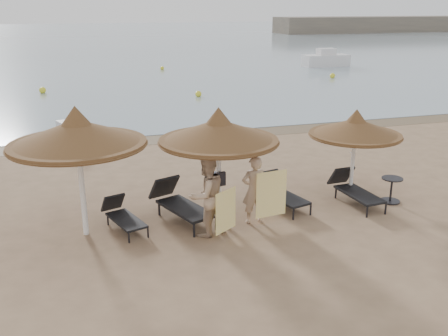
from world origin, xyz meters
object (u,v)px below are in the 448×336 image
Objects in this scene: lounger_near_left at (179,202)px; side_table at (391,191)px; lounger_near_right at (278,191)px; palapa_left at (77,134)px; lounger_far_left at (122,215)px; pedal_boat at (76,136)px; palapa_right at (356,128)px; palapa_center at (219,132)px; lounger_far_right at (354,189)px; person_left at (207,189)px; person_right at (254,185)px.

side_table is at bearing -26.49° from lounger_near_left.
palapa_left is at bearing 169.97° from lounger_near_right.
lounger_near_left reaches higher than lounger_far_left.
pedal_boat is at bearing 90.29° from palapa_left.
lounger_far_left is (-6.33, -0.22, -1.66)m from palapa_right.
lounger_near_left is 3.23× the size of side_table.
palapa_center is 1.50× the size of lounger_far_right.
palapa_center reaches higher than palapa_right.
lounger_far_left is at bearing 8.52° from palapa_left.
palapa_left reaches higher than lounger_near_left.
palapa_left is at bearing 170.24° from lounger_far_left.
lounger_near_right is at bearing -14.82° from lounger_far_left.
lounger_far_left is 6.19m from lounger_far_right.
palapa_left reaches higher than lounger_far_right.
palapa_left is at bearing -110.93° from pedal_boat.
person_left is at bearing -94.37° from pedal_boat.
lounger_near_right is at bearing 4.34° from palapa_left.
lounger_near_left reaches higher than lounger_far_right.
palapa_center is 4.21× the size of side_table.
lounger_far_left is 2.44× the size of side_table.
lounger_far_right is at bearing -167.92° from person_right.
lounger_near_left reaches higher than lounger_near_right.
palapa_right is 10.84m from pedal_boat.
person_left is (1.85, -0.97, 0.81)m from lounger_far_left.
palapa_right is at bearing 65.73° from lounger_far_right.
palapa_left is 3.21m from palapa_center.
person_right is (1.70, -0.80, 0.57)m from lounger_near_left.
lounger_near_left is at bearing 167.73° from lounger_near_right.
side_table is 0.30× the size of person_left.
palapa_right reaches higher than side_table.
lounger_far_right is at bearing 163.42° from side_table.
palapa_left is 8.51m from pedal_boat.
person_left is at bearing -17.19° from palapa_left.
lounger_near_left is at bearing 173.89° from side_table.
person_right is at bearing -86.55° from pedal_boat.
person_left is at bearing -45.94° from lounger_far_left.
lounger_far_right reaches higher than lounger_far_left.
palapa_center reaches higher than lounger_near_right.
palapa_right is at bearing -15.22° from lounger_near_right.
palapa_center reaches higher than lounger_far_left.
palapa_center reaches higher than lounger_far_right.
palapa_left is at bearing -4.18° from person_right.
palapa_center is 1.15× the size of palapa_right.
palapa_right is 1.13× the size of lounger_near_left.
lounger_near_right is 2.86× the size of side_table.
palapa_center is at bearing -46.75° from lounger_near_left.
palapa_center reaches higher than lounger_near_left.
lounger_near_right is at bearing 166.68° from side_table.
lounger_near_right is 0.83× the size of pedal_boat.
palapa_center is 1.47× the size of lounger_near_right.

